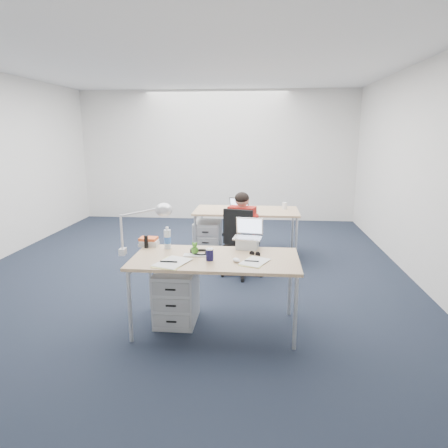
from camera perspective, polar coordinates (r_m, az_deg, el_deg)
The scene contains 24 objects.
floor at distance 5.68m, azimuth -4.87°, elevation -6.67°, with size 7.00×7.00×0.00m, color black.
room at distance 5.36m, azimuth -5.22°, elevation 10.86°, with size 6.02×7.02×2.80m.
desk_near at distance 3.86m, azimuth -1.26°, elevation -5.45°, with size 1.60×0.80×0.73m.
desk_far at distance 6.21m, azimuth 3.21°, elevation 1.59°, with size 1.60×0.80×0.73m.
office_chair at distance 5.41m, azimuth 2.48°, elevation -4.67°, with size 0.72×0.72×0.95m.
seated_person at distance 5.48m, azimuth 2.94°, elevation -1.19°, with size 0.45×0.67×1.13m.
drawer_pedestal_near at distance 4.16m, azimuth -6.79°, elevation -10.17°, with size 0.40×0.50×0.55m, color #ABAFB1.
drawer_pedestal_far at distance 6.27m, azimuth -2.36°, elevation -2.12°, with size 0.40×0.50×0.55m, color #ABAFB1.
silver_laptop at distance 4.12m, azimuth 3.39°, elevation -1.45°, with size 0.28×0.22×0.30m, color silver, non-canonical shape.
wireless_keyboard at distance 3.91m, azimuth -4.04°, elevation -4.46°, with size 0.24×0.10×0.01m, color white.
computer_mouse at distance 3.72m, azimuth 1.77°, elevation -5.17°, with size 0.06×0.10×0.03m, color white.
headphones at distance 3.96m, azimuth -3.24°, elevation -3.98°, with size 0.25×0.19×0.04m, color black, non-canonical shape.
can_koozie at distance 3.75m, azimuth -2.06°, elevation -4.36°, with size 0.07×0.07×0.12m, color #16133E.
water_bottle at distance 4.16m, azimuth -8.08°, elevation -1.95°, with size 0.07×0.07×0.23m, color silver.
bear_figurine at distance 3.92m, azimuth -4.20°, elevation -3.52°, with size 0.07×0.05×0.13m, color #2F7D21, non-canonical shape.
book_stack at distance 4.31m, azimuth -10.69°, elevation -2.47°, with size 0.19×0.15×0.09m, color silver.
cordless_phone at distance 4.22m, azimuth -11.06°, elevation -2.52°, with size 0.04×0.02×0.13m, color black.
papers_left at distance 3.71m, azimuth -7.57°, elevation -5.53°, with size 0.24×0.34×0.01m, color #F7F38F.
papers_right at distance 3.71m, azimuth 4.28°, elevation -5.45°, with size 0.20×0.29×0.01m, color #F7F38F.
sunglasses at distance 3.93m, azimuth 4.43°, elevation -4.27°, with size 0.11×0.05×0.03m, color black, non-canonical shape.
desk_lamp at distance 3.93m, azimuth -12.21°, elevation -0.60°, with size 0.48×0.17×0.55m, color silver, non-canonical shape.
dark_laptop at distance 5.95m, azimuth 1.74°, elevation 2.66°, with size 0.31×0.30×0.22m, color black, non-canonical shape.
far_cup at distance 6.33m, azimuth 8.67°, elevation 2.58°, with size 0.07×0.07×0.10m, color white.
far_papers at distance 6.27m, azimuth 1.96°, elevation 2.18°, with size 0.20×0.28×0.01m, color white.
Camera 1 is at (0.97, -5.27, 1.90)m, focal length 32.00 mm.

